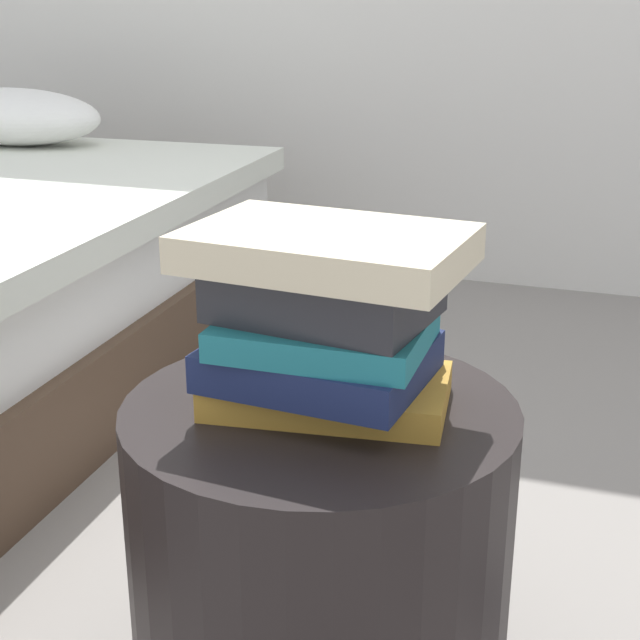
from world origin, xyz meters
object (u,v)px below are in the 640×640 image
object	(u,v)px
book_navy	(321,359)
book_cream	(327,248)
side_table	(320,568)
book_teal	(325,333)
book_ochre	(328,391)
book_charcoal	(326,289)

from	to	relation	value
book_navy	book_cream	bearing A→B (deg)	-42.35
book_navy	book_cream	world-z (taller)	book_cream
side_table	book_navy	world-z (taller)	book_navy
book_teal	book_cream	xyz separation A→B (m)	(0.00, 0.00, 0.10)
book_ochre	book_teal	bearing A→B (deg)	-91.83
book_navy	book_charcoal	world-z (taller)	book_charcoal
side_table	book_ochre	bearing A→B (deg)	46.86
book_teal	book_charcoal	bearing A→B (deg)	103.22
book_teal	book_charcoal	distance (m)	0.05
side_table	book_ochre	xyz separation A→B (m)	(0.01, 0.01, 0.24)
side_table	book_cream	distance (m)	0.41
book_teal	book_charcoal	world-z (taller)	book_charcoal
book_navy	book_charcoal	distance (m)	0.08
book_navy	book_teal	size ratio (longest dim) A/B	1.05
book_charcoal	book_cream	size ratio (longest dim) A/B	0.78
side_table	book_navy	bearing A→B (deg)	95.59
side_table	book_charcoal	size ratio (longest dim) A/B	2.02
book_charcoal	book_cream	distance (m)	0.05
side_table	book_navy	xyz separation A→B (m)	(-0.00, 0.00, 0.28)
book_ochre	book_cream	bearing A→B (deg)	-84.17
book_ochre	book_navy	distance (m)	0.04
book_cream	book_teal	bearing A→B (deg)	-154.25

